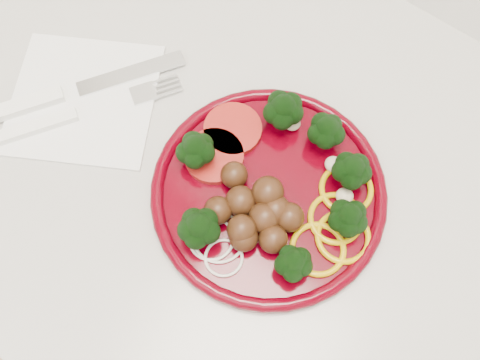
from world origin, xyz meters
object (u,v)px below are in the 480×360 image
Objects in this scene: fork at (60,119)px; napkin at (84,99)px; knife at (57,96)px; plate at (271,192)px.

napkin is at bearing 33.31° from fork.
fork is at bearing -97.00° from knife.
fork is (0.00, -0.04, 0.01)m from napkin.
plate is 1.32× the size of fork.
napkin is at bearing -22.66° from knife.
plate is at bearing 7.79° from napkin.
plate is 1.17× the size of knife.
knife is at bearing -144.40° from napkin.
napkin is 0.86× the size of fork.
fork is (0.02, -0.02, -0.00)m from knife.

